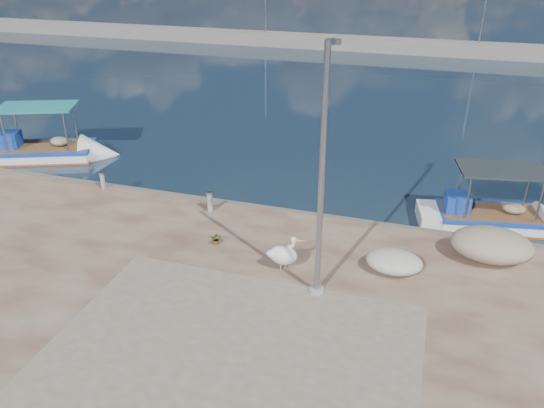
{
  "coord_description": "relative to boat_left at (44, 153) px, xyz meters",
  "views": [
    {
      "loc": [
        4.91,
        -11.9,
        9.57
      ],
      "look_at": [
        0.0,
        3.8,
        1.3
      ],
      "focal_mm": 35.0,
      "sensor_mm": 36.0,
      "label": 1
    }
  ],
  "objects": [
    {
      "name": "bollard_far",
      "position": [
        5.42,
        -3.13,
        0.67
      ],
      "size": [
        0.24,
        0.24,
        0.74
      ],
      "color": "gray",
      "rests_on": "quay"
    },
    {
      "name": "net_pile_c",
      "position": [
        20.03,
        -4.01,
        0.76
      ],
      "size": [
        2.5,
        1.79,
        0.98
      ],
      "primitive_type": "ellipsoid",
      "color": "tan",
      "rests_on": "quay"
    },
    {
      "name": "potted_plant",
      "position": [
        11.47,
        -5.79,
        0.47
      ],
      "size": [
        0.42,
        0.39,
        0.41
      ],
      "primitive_type": "imported",
      "rotation": [
        0.0,
        0.0,
        0.19
      ],
      "color": "#33722D",
      "rests_on": "quay"
    },
    {
      "name": "breakwater",
      "position": [
        12.8,
        32.27,
        0.37
      ],
      "size": [
        120.0,
        2.2,
        7.5
      ],
      "color": "gray",
      "rests_on": "ground"
    },
    {
      "name": "quay_patch",
      "position": [
        13.8,
        -10.73,
        0.27
      ],
      "size": [
        9.0,
        7.0,
        0.01
      ],
      "primitive_type": "cube",
      "color": "gray",
      "rests_on": "quay"
    },
    {
      "name": "lamp_post",
      "position": [
        15.21,
        -7.34,
        3.56
      ],
      "size": [
        0.44,
        0.96,
        7.0
      ],
      "color": "gray",
      "rests_on": "quay"
    },
    {
      "name": "boat_left",
      "position": [
        0.0,
        0.0,
        0.0
      ],
      "size": [
        6.6,
        4.24,
        3.02
      ],
      "rotation": [
        0.0,
        0.0,
        0.38
      ],
      "color": "white",
      "rests_on": "ground"
    },
    {
      "name": "ground",
      "position": [
        12.8,
        -7.73,
        -0.24
      ],
      "size": [
        1400.0,
        1400.0,
        0.0
      ],
      "primitive_type": "plane",
      "color": "#162635",
      "rests_on": "ground"
    },
    {
      "name": "bollard_near",
      "position": [
        10.32,
        -3.66,
        0.7
      ],
      "size": [
        0.26,
        0.26,
        0.8
      ],
      "color": "gray",
      "rests_on": "quay"
    },
    {
      "name": "net_pile_d",
      "position": [
        17.2,
        -5.62,
        0.58
      ],
      "size": [
        1.7,
        1.28,
        0.64
      ],
      "primitive_type": "ellipsoid",
      "color": "beige",
      "rests_on": "quay"
    },
    {
      "name": "boat_right",
      "position": [
        20.31,
        -0.69,
        -0.03
      ],
      "size": [
        5.76,
        2.79,
        2.66
      ],
      "rotation": [
        0.0,
        0.0,
        0.18
      ],
      "color": "white",
      "rests_on": "ground"
    },
    {
      "name": "pelican",
      "position": [
        13.99,
        -6.56,
        0.8
      ],
      "size": [
        1.19,
        0.78,
        1.13
      ],
      "rotation": [
        0.0,
        0.0,
        0.33
      ],
      "color": "tan",
      "rests_on": "quay"
    }
  ]
}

